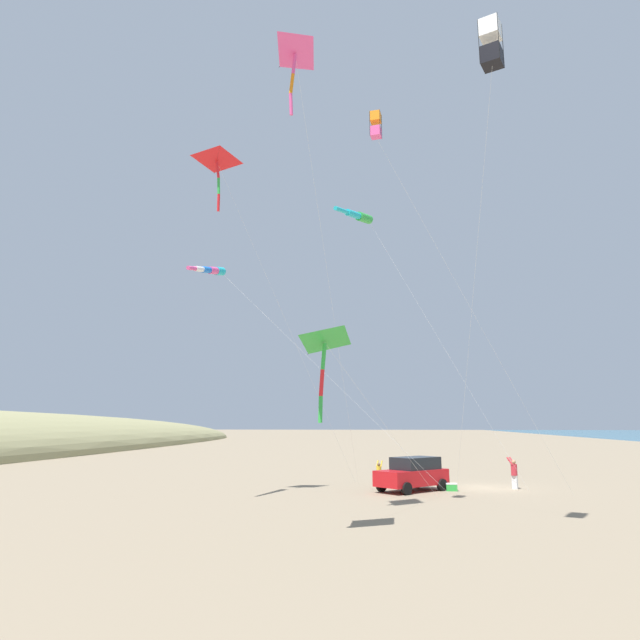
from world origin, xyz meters
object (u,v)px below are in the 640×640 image
parked_car (413,474)px  kite_windsock_black_fish_shape (211,271)px  cooler_box (452,487)px  kite_box_purple_drifting (491,44)px  kite_box_red_high_left (376,126)px  kite_delta_long_streamer_left (324,341)px  kite_delta_white_trailing (294,54)px  person_child_green_jacket (379,472)px  kite_windsock_magenta_far_left (358,216)px  person_adult_flyer (514,472)px  kite_delta_checkered_midright (217,161)px

parked_car → kite_windsock_black_fish_shape: (-10.05, -6.07, 10.46)m
cooler_box → kite_box_purple_drifting: kite_box_purple_drifting is taller
kite_box_purple_drifting → kite_box_red_high_left: bearing=128.2°
cooler_box → kite_delta_long_streamer_left: 15.83m
kite_delta_white_trailing → kite_box_purple_drifting: size_ratio=1.09×
parked_car → kite_box_red_high_left: bearing=-98.8°
parked_car → kite_box_purple_drifting: 21.66m
person_child_green_jacket → kite_windsock_black_fish_shape: (-8.10, -8.35, 10.59)m
kite_delta_white_trailing → kite_windsock_magenta_far_left: bearing=80.5°
kite_box_red_high_left → parked_car: bearing=81.2°
person_child_green_jacket → kite_delta_white_trailing: 23.28m
cooler_box → kite_windsock_magenta_far_left: 16.54m
cooler_box → kite_box_purple_drifting: (0.62, -14.88, 16.62)m
person_child_green_jacket → kite_box_red_high_left: kite_box_red_high_left is taller
kite_box_purple_drifting → kite_delta_long_streamer_left: (-6.14, 1.49, -10.22)m
parked_car → kite_windsock_magenta_far_left: 15.28m
kite_delta_white_trailing → kite_windsock_black_fish_shape: kite_delta_white_trailing is taller
person_adult_flyer → kite_box_purple_drifting: bearing=-100.7°
person_adult_flyer → kite_delta_long_streamer_left: 18.28m
kite_windsock_black_fish_shape → kite_box_red_high_left: size_ratio=0.71×
kite_windsock_magenta_far_left → person_child_green_jacket: bearing=75.4°
person_adult_flyer → kite_windsock_magenta_far_left: bearing=-162.4°
person_child_green_jacket → kite_windsock_black_fish_shape: kite_windsock_black_fish_shape is taller
person_adult_flyer → kite_delta_checkered_midright: size_ratio=0.10×
kite_delta_checkered_midright → kite_box_red_high_left: bearing=-22.0°
person_adult_flyer → kite_windsock_magenta_far_left: kite_windsock_magenta_far_left is taller
parked_car → kite_box_red_high_left: 18.55m
cooler_box → kite_delta_white_trailing: bearing=-118.3°
kite_windsock_magenta_far_left → kite_box_red_high_left: size_ratio=0.93×
person_child_green_jacket → kite_box_purple_drifting: kite_box_purple_drifting is taller
kite_box_purple_drifting → kite_windsock_black_fish_shape: bearing=146.8°
kite_box_purple_drifting → parked_car: bearing=100.8°
parked_car → person_adult_flyer: size_ratio=2.45×
kite_delta_white_trailing → kite_windsock_magenta_far_left: kite_delta_white_trailing is taller
parked_car → kite_delta_checkered_midright: kite_delta_checkered_midright is taller
parked_car → kite_delta_long_streamer_left: size_ratio=0.38×
cooler_box → kite_windsock_magenta_far_left: (-4.94, -1.37, 15.73)m
kite_windsock_magenta_far_left → kite_box_red_high_left: kite_box_red_high_left is taller
person_child_green_jacket → kite_delta_long_streamer_left: 16.38m
kite_delta_white_trailing → kite_box_red_high_left: size_ratio=1.09×
person_child_green_jacket → kite_windsock_magenta_far_left: (-0.84, -3.24, 15.12)m
person_adult_flyer → person_child_green_jacket: size_ratio=1.20×
cooler_box → kite_windsock_magenta_far_left: size_ratio=0.04×
kite_box_red_high_left → kite_windsock_black_fish_shape: bearing=160.4°
parked_car → kite_box_purple_drifting: (2.76, -14.46, 15.88)m
person_adult_flyer → kite_box_purple_drifting: kite_box_purple_drifting is taller
kite_delta_long_streamer_left → kite_windsock_magenta_far_left: bearing=87.2°
cooler_box → kite_box_red_high_left: size_ratio=0.04×
parked_car → person_child_green_jacket: (-1.96, 2.28, -0.13)m
kite_delta_white_trailing → kite_box_purple_drifting: kite_delta_white_trailing is taller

